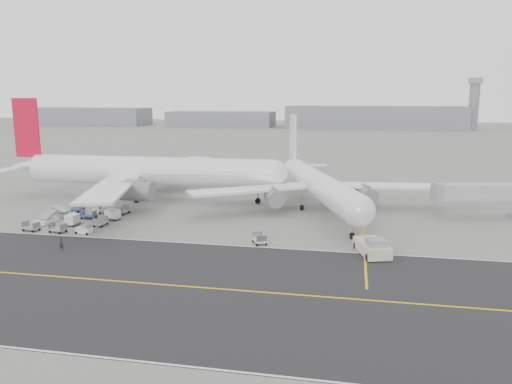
% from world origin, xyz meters
% --- Properties ---
extents(ground, '(700.00, 700.00, 0.00)m').
position_xyz_m(ground, '(0.00, 0.00, 0.00)').
color(ground, gray).
rests_on(ground, ground).
extents(taxiway, '(220.00, 59.00, 0.03)m').
position_xyz_m(taxiway, '(5.02, -17.98, 0.01)').
color(taxiway, '#262628').
rests_on(taxiway, ground).
extents(horizon_buildings, '(520.00, 28.00, 28.00)m').
position_xyz_m(horizon_buildings, '(30.00, 260.00, 0.00)').
color(horizon_buildings, gray).
rests_on(horizon_buildings, ground).
extents(control_tower, '(7.00, 7.00, 31.25)m').
position_xyz_m(control_tower, '(100.00, 265.00, 16.25)').
color(control_tower, gray).
rests_on(control_tower, ground).
extents(airliner_a, '(58.66, 57.98, 20.23)m').
position_xyz_m(airliner_a, '(-13.25, 25.35, 5.83)').
color(airliner_a, white).
rests_on(airliner_a, ground).
extents(airliner_b, '(45.48, 46.31, 16.66)m').
position_xyz_m(airliner_b, '(21.80, 22.45, 4.81)').
color(airliner_b, white).
rests_on(airliner_b, ground).
extents(pushback_tug, '(5.07, 8.92, 2.53)m').
position_xyz_m(pushback_tug, '(30.97, -2.59, 1.04)').
color(pushback_tug, beige).
rests_on(pushback_tug, ground).
extents(jet_bridge, '(16.41, 6.51, 6.12)m').
position_xyz_m(jet_bridge, '(49.45, 21.50, 4.27)').
color(jet_bridge, gray).
rests_on(jet_bridge, ground).
extents(gse_cluster, '(18.28, 21.80, 1.91)m').
position_xyz_m(gse_cluster, '(-16.28, 6.07, 0.00)').
color(gse_cluster, gray).
rests_on(gse_cluster, ground).
extents(stray_dolly, '(2.51, 2.94, 1.55)m').
position_xyz_m(stray_dolly, '(15.37, -0.58, 0.00)').
color(stray_dolly, silver).
rests_on(stray_dolly, ground).
extents(ground_crew_a, '(0.69, 0.51, 1.74)m').
position_xyz_m(ground_crew_a, '(-10.63, -8.58, 0.87)').
color(ground_crew_a, black).
rests_on(ground_crew_a, ground).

